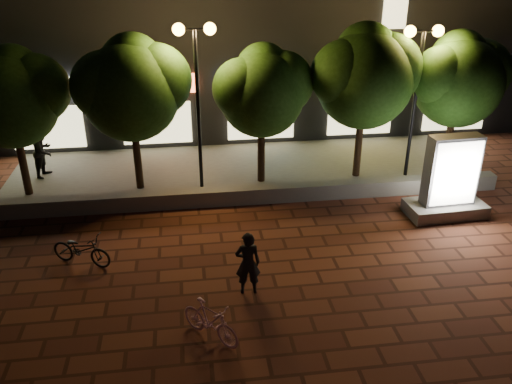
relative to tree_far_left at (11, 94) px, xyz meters
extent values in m
plane|color=#5A2B1C|center=(6.95, -5.46, -3.29)|extent=(80.00, 80.00, 0.00)
cube|color=slate|center=(6.95, -1.46, -3.04)|extent=(16.00, 0.45, 0.50)
cube|color=slate|center=(6.95, 1.04, -3.25)|extent=(16.00, 5.00, 0.08)
cube|color=black|center=(6.95, 7.54, 1.71)|extent=(28.00, 8.00, 10.00)
cube|color=silver|center=(-0.05, 3.48, -0.69)|extent=(3.20, 0.12, 0.70)
cube|color=beige|center=(-0.05, 3.48, -2.19)|extent=(2.60, 0.10, 1.60)
cube|color=#EB552A|center=(3.95, 3.48, -0.69)|extent=(3.20, 0.12, 0.70)
cube|color=beige|center=(3.95, 3.48, -2.19)|extent=(2.60, 0.10, 1.60)
cube|color=#4092C9|center=(7.95, 3.48, -0.69)|extent=(3.20, 0.12, 0.70)
cube|color=beige|center=(7.95, 3.48, -2.19)|extent=(2.60, 0.10, 1.60)
cube|color=#FFBD05|center=(11.95, 3.48, -0.69)|extent=(3.20, 0.12, 0.70)
cube|color=beige|center=(11.95, 3.48, -2.19)|extent=(2.60, 0.10, 1.60)
cube|color=silver|center=(15.95, 3.48, -0.69)|extent=(3.20, 0.12, 0.70)
cube|color=beige|center=(15.95, 3.48, -2.19)|extent=(2.60, 0.10, 1.60)
cube|color=beige|center=(12.95, 3.48, 1.71)|extent=(0.90, 0.10, 1.20)
cylinder|color=black|center=(-0.05, -0.06, -2.09)|extent=(0.24, 0.24, 2.25)
sphere|color=#255017|center=(-0.05, -0.06, -0.19)|extent=(2.80, 2.80, 2.80)
sphere|color=#255017|center=(0.65, 0.14, 0.11)|extent=(2.10, 2.10, 2.10)
sphere|color=#255017|center=(0.05, 0.29, 0.51)|extent=(1.82, 1.82, 1.82)
cylinder|color=black|center=(3.45, -0.06, -2.04)|extent=(0.24, 0.24, 2.34)
sphere|color=#255017|center=(3.45, -0.06, -0.05)|extent=(3.00, 3.00, 3.00)
sphere|color=#255017|center=(4.20, 0.14, 0.25)|extent=(2.25, 2.25, 2.25)
sphere|color=#255017|center=(2.77, -0.21, 0.20)|extent=(2.10, 2.10, 2.10)
sphere|color=#255017|center=(3.55, 0.29, 0.70)|extent=(1.95, 1.95, 1.95)
cylinder|color=black|center=(7.45, -0.06, -2.11)|extent=(0.24, 0.24, 2.21)
sphere|color=#255017|center=(7.45, -0.06, -0.26)|extent=(2.70, 2.70, 2.70)
sphere|color=#255017|center=(8.12, 0.14, 0.04)|extent=(2.03, 2.03, 2.02)
sphere|color=#255017|center=(6.84, -0.21, -0.01)|extent=(1.89, 1.89, 1.89)
sphere|color=#255017|center=(7.55, 0.29, 0.41)|extent=(1.76, 1.76, 1.76)
cylinder|color=black|center=(10.75, -0.06, -2.00)|extent=(0.24, 0.24, 2.43)
sphere|color=#255017|center=(10.75, -0.06, 0.07)|extent=(3.10, 3.10, 3.10)
sphere|color=#255017|center=(11.52, 0.14, 0.37)|extent=(2.33, 2.33, 2.33)
sphere|color=#255017|center=(10.05, -0.21, 0.32)|extent=(2.17, 2.17, 2.17)
sphere|color=#255017|center=(10.85, 0.29, 0.85)|extent=(2.01, 2.02, 2.02)
cylinder|color=black|center=(13.95, -0.06, -2.06)|extent=(0.24, 0.24, 2.29)
sphere|color=#255017|center=(13.95, -0.06, -0.12)|extent=(2.90, 2.90, 2.90)
sphere|color=#255017|center=(14.67, 0.14, 0.18)|extent=(2.18, 2.17, 2.17)
sphere|color=#255017|center=(13.30, -0.21, 0.13)|extent=(2.03, 2.03, 2.03)
sphere|color=#255017|center=(14.05, 0.29, 0.61)|extent=(1.89, 1.88, 1.88)
cylinder|color=black|center=(5.45, -0.26, -0.71)|extent=(0.12, 0.12, 5.00)
cylinder|color=black|center=(5.45, -0.26, 1.79)|extent=(0.90, 0.08, 0.08)
sphere|color=#FFB43F|center=(5.00, -0.26, 1.79)|extent=(0.36, 0.36, 0.36)
sphere|color=#FFB43F|center=(5.90, -0.26, 1.79)|extent=(0.36, 0.36, 0.36)
cylinder|color=black|center=(12.45, -0.26, -0.81)|extent=(0.12, 0.12, 4.80)
cylinder|color=black|center=(12.45, -0.26, 1.59)|extent=(0.90, 0.08, 0.08)
sphere|color=#FFB43F|center=(12.00, -0.26, 1.59)|extent=(0.36, 0.36, 0.36)
sphere|color=#FFB43F|center=(12.90, -0.26, 1.59)|extent=(0.36, 0.36, 0.36)
cube|color=slate|center=(12.54, -3.06, -3.10)|extent=(2.34, 1.27, 0.38)
cube|color=#4C4C51|center=(12.54, -3.06, -1.87)|extent=(1.55, 0.61, 2.09)
cube|color=white|center=(12.55, -3.33, -1.87)|extent=(1.38, 0.11, 1.90)
cube|color=white|center=(12.52, -2.78, -1.87)|extent=(1.38, 0.11, 1.90)
imported|color=#CA8AA4|center=(5.32, -7.56, -2.85)|extent=(1.33, 1.35, 0.89)
imported|color=black|center=(6.27, -6.09, -2.50)|extent=(0.59, 0.40, 1.58)
imported|color=black|center=(2.28, -4.35, -2.87)|extent=(1.71, 1.19, 0.85)
imported|color=black|center=(0.21, 1.37, -2.32)|extent=(0.88, 1.01, 1.77)
camera|label=1|loc=(5.09, -16.11, 4.12)|focal=37.07mm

